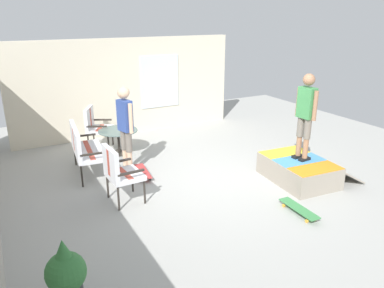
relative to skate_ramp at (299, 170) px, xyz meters
The scene contains 12 objects.
ground_plane 1.61m from the skate_ramp, 61.13° to the left, with size 12.00×12.00×0.10m, color #A8A8A3.
house_facade 5.04m from the skate_ramp, 22.31° to the left, with size 0.23×6.00×2.52m.
skate_ramp is the anchor object (origin of this frame).
patio_bench 4.32m from the skate_ramp, 57.87° to the left, with size 1.30×0.68×1.02m.
patio_chair_near_house 4.81m from the skate_ramp, 39.09° to the left, with size 0.80×0.77×1.02m.
patio_chair_by_wall 3.50m from the skate_ramp, 76.74° to the left, with size 0.65×0.58×1.02m.
patio_table 4.09m from the skate_ramp, 40.34° to the left, with size 0.90×0.90×0.57m.
person_watching 3.56m from the skate_ramp, 54.76° to the left, with size 0.47×0.30×1.78m.
person_skater 1.18m from the skate_ramp, 55.39° to the right, with size 0.48×0.26×1.65m.
skateboard_by_bench 3.12m from the skate_ramp, 57.51° to the left, with size 0.82×0.30×0.10m.
skateboard_spare 1.36m from the skate_ramp, 136.62° to the left, with size 0.81×0.23×0.10m.
potted_plant 4.89m from the skate_ramp, 106.65° to the left, with size 0.44×0.44×0.92m.
Camera 1 is at (-5.72, 3.68, 3.13)m, focal length 35.13 mm.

